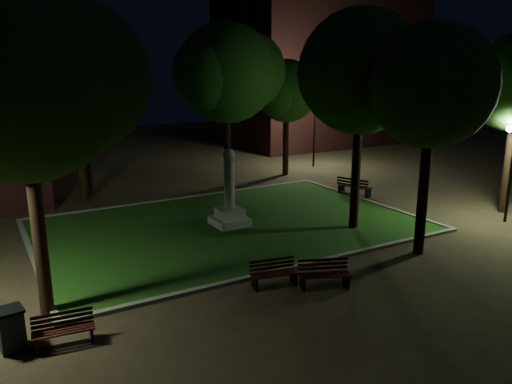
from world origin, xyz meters
TOP-DOWN VIEW (x-y plane):
  - ground at (0.00, 0.00)m, footprint 80.00×80.00m
  - lawn at (0.00, 2.00)m, footprint 15.00×10.00m
  - lawn_kerb at (0.00, 2.00)m, footprint 15.40×10.40m
  - monument at (0.00, 2.00)m, footprint 1.40×1.40m
  - building_far at (18.00, 20.00)m, footprint 16.00×10.00m
  - tree_west at (-7.62, -2.31)m, footprint 6.06×4.95m
  - tree_north_wl at (-4.38, 9.00)m, footprint 5.63×4.60m
  - tree_north_er at (3.36, 8.52)m, footprint 6.53×5.33m
  - tree_ne at (7.79, 9.51)m, footprint 4.57×3.73m
  - tree_se at (4.56, -4.12)m, footprint 5.12×4.18m
  - tree_far_north at (-3.73, 10.61)m, footprint 6.27×5.12m
  - tree_extra at (4.37, -0.84)m, footprint 5.89×4.81m
  - lamppost_ne at (10.73, 10.71)m, footprint 1.18×0.28m
  - bench_near_left at (-1.48, -3.83)m, footprint 1.53×0.78m
  - bench_near_right at (-0.22, -4.70)m, footprint 1.64×1.08m
  - bench_west_near at (-7.61, -4.16)m, footprint 1.46×0.64m
  - bench_right_side at (7.88, 3.33)m, footprint 1.22×1.86m
  - trash_bin at (-8.70, -3.76)m, footprint 0.68×0.68m

SIDE VIEW (x-z plane):
  - ground at x=0.00m, z-range 0.00..0.00m
  - lawn at x=0.00m, z-range 0.00..0.08m
  - lawn_kerb at x=0.00m, z-range 0.00..0.12m
  - bench_west_near at x=-7.61m, z-range -0.02..0.76m
  - bench_near_left at x=-1.48m, z-range -0.02..0.78m
  - bench_near_right at x=-0.22m, z-range -0.02..0.83m
  - bench_right_side at x=7.88m, z-range -0.03..0.94m
  - trash_bin at x=-8.70m, z-range 0.01..1.04m
  - monument at x=0.00m, z-range -0.64..2.56m
  - lamppost_ne at x=10.73m, z-range 0.89..5.33m
  - tree_ne at x=7.79m, z-range 1.60..8.54m
  - tree_se at x=4.56m, z-range 1.89..9.86m
  - building_far at x=18.00m, z-range 0.00..12.00m
  - tree_west at x=-7.62m, z-range 1.83..10.44m
  - tree_north_er at x=3.36m, z-range 1.75..10.58m
  - tree_extra at x=4.37m, z-range 1.95..10.66m
  - tree_north_wl at x=-4.38m, z-range 2.15..11.07m
  - tree_far_north at x=-3.73m, z-range 2.03..11.22m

